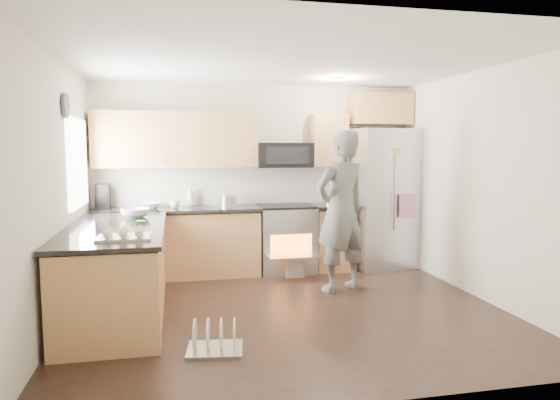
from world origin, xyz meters
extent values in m
plane|color=black|center=(0.00, 0.00, 0.00)|extent=(4.50, 4.50, 0.00)
cube|color=beige|center=(0.00, 2.00, 1.30)|extent=(4.50, 0.04, 2.60)
cube|color=beige|center=(0.00, -2.00, 1.30)|extent=(4.50, 0.04, 2.60)
cube|color=beige|center=(-2.25, 0.00, 1.30)|extent=(0.04, 4.00, 2.60)
cube|color=beige|center=(2.25, 0.00, 1.30)|extent=(0.04, 4.00, 2.60)
cube|color=white|center=(0.00, 0.00, 2.60)|extent=(4.50, 4.00, 0.04)
cube|color=white|center=(-2.23, 1.00, 1.55)|extent=(0.04, 1.00, 1.00)
cylinder|color=#F9E3C7|center=(0.90, 1.10, 2.58)|extent=(0.14, 0.14, 0.02)
cylinder|color=#474754|center=(-2.22, 0.45, 2.15)|extent=(0.03, 0.26, 0.26)
cube|color=#C07D4D|center=(-1.12, 1.70, 0.43)|extent=(2.15, 0.60, 0.87)
cube|color=black|center=(-1.12, 1.69, 0.91)|extent=(2.19, 0.64, 0.04)
cube|color=#C07D4D|center=(1.00, 1.70, 0.43)|extent=(0.50, 0.60, 0.87)
cube|color=black|center=(1.00, 1.69, 0.91)|extent=(0.54, 0.64, 0.04)
cube|color=#C07D4D|center=(-1.12, 1.83, 1.83)|extent=(2.16, 0.33, 0.74)
cube|color=#C07D4D|center=(1.00, 1.83, 1.83)|extent=(0.50, 0.33, 0.74)
cube|color=#C07D4D|center=(1.78, 1.83, 2.28)|extent=(0.90, 0.33, 0.44)
imported|color=silver|center=(-1.50, 1.74, 0.96)|extent=(0.33, 0.33, 0.08)
imported|color=white|center=(-0.95, 1.90, 1.06)|extent=(0.11, 0.11, 0.28)
imported|color=white|center=(-1.17, 1.72, 0.98)|extent=(0.13, 0.13, 0.10)
cylinder|color=#B7B7BC|center=(-0.45, 1.74, 1.00)|extent=(0.23, 0.23, 0.16)
cube|color=black|center=(-2.08, 1.81, 1.09)|extent=(0.17, 0.21, 0.33)
cylinder|color=#B7B7BC|center=(0.99, 1.74, 0.97)|extent=(0.10, 0.10, 0.08)
cube|color=#C07D4D|center=(-1.75, 0.25, 0.43)|extent=(0.90, 2.30, 0.87)
cube|color=black|center=(-1.75, 0.25, 0.91)|extent=(0.96, 2.36, 0.04)
imported|color=silver|center=(-1.61, 0.90, 0.98)|extent=(0.33, 0.33, 0.10)
cube|color=green|center=(-1.52, 0.41, 0.94)|extent=(0.09, 0.06, 0.03)
cube|color=#B7B7BC|center=(-1.60, -0.48, 0.97)|extent=(0.46, 0.35, 0.10)
cube|color=#B7B7BC|center=(0.35, 1.68, 0.45)|extent=(0.76, 0.62, 0.90)
cube|color=black|center=(0.35, 1.68, 0.92)|extent=(0.76, 0.60, 0.03)
cube|color=orange|center=(0.35, 1.36, 0.40)|extent=(0.56, 0.02, 0.34)
cube|color=#B7B7BC|center=(0.35, 1.20, 0.32)|extent=(0.70, 0.34, 0.03)
cube|color=white|center=(0.35, 1.15, 0.18)|extent=(0.24, 0.03, 0.28)
cube|color=black|center=(0.35, 1.80, 1.62)|extent=(0.76, 0.40, 0.34)
cube|color=#B7B7BC|center=(1.77, 1.70, 0.99)|extent=(1.09, 0.91, 1.99)
cylinder|color=#B7B7BC|center=(1.74, 1.31, 1.13)|extent=(0.03, 0.03, 1.08)
cylinder|color=#B7B7BC|center=(1.80, 1.31, 1.13)|extent=(0.03, 0.03, 1.08)
cube|color=pink|center=(1.99, 1.32, 0.92)|extent=(0.26, 0.05, 0.32)
cube|color=#98B5F3|center=(1.58, 1.32, 1.46)|extent=(0.19, 0.04, 0.24)
imported|color=slate|center=(0.79, 0.63, 0.97)|extent=(0.83, 0.69, 1.94)
cube|color=#B7B7BC|center=(-0.85, -0.90, 0.01)|extent=(0.51, 0.44, 0.03)
cylinder|color=white|center=(-1.02, -0.88, 0.16)|extent=(0.05, 0.26, 0.26)
cylinder|color=white|center=(-0.91, -0.89, 0.16)|extent=(0.05, 0.26, 0.26)
cylinder|color=white|center=(-0.80, -0.91, 0.16)|extent=(0.05, 0.26, 0.26)
cylinder|color=white|center=(-0.69, -0.93, 0.16)|extent=(0.05, 0.26, 0.26)
camera|label=1|loc=(-1.16, -5.01, 1.72)|focal=32.00mm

